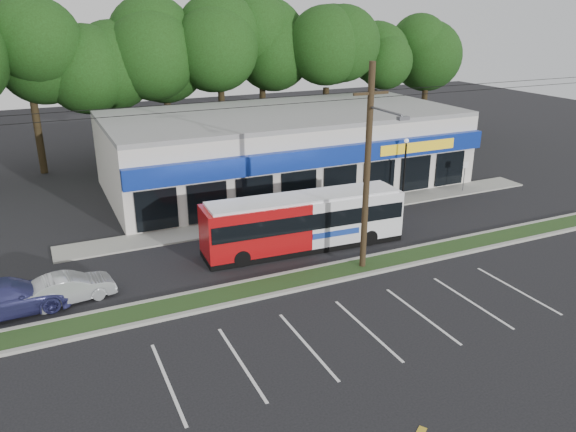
% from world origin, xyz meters
% --- Properties ---
extents(ground, '(120.00, 120.00, 0.00)m').
position_xyz_m(ground, '(0.00, 0.00, 0.00)').
color(ground, black).
rests_on(ground, ground).
extents(grass_strip, '(40.00, 1.60, 0.12)m').
position_xyz_m(grass_strip, '(0.00, 1.00, 0.06)').
color(grass_strip, '#243A18').
rests_on(grass_strip, ground).
extents(curb_south, '(40.00, 0.25, 0.14)m').
position_xyz_m(curb_south, '(0.00, 0.15, 0.07)').
color(curb_south, '#9E9E93').
rests_on(curb_south, ground).
extents(curb_north, '(40.00, 0.25, 0.14)m').
position_xyz_m(curb_north, '(0.00, 1.85, 0.07)').
color(curb_north, '#9E9E93').
rests_on(curb_north, ground).
extents(sidewalk, '(32.00, 2.20, 0.10)m').
position_xyz_m(sidewalk, '(5.00, 9.00, 0.05)').
color(sidewalk, '#9E9E93').
rests_on(sidewalk, ground).
extents(strip_mall, '(25.00, 12.55, 5.30)m').
position_xyz_m(strip_mall, '(5.50, 15.91, 2.65)').
color(strip_mall, silver).
rests_on(strip_mall, ground).
extents(utility_pole, '(50.00, 2.77, 10.00)m').
position_xyz_m(utility_pole, '(2.83, 0.93, 5.41)').
color(utility_pole, black).
rests_on(utility_pole, ground).
extents(lamp_post, '(0.30, 0.30, 4.25)m').
position_xyz_m(lamp_post, '(11.00, 8.80, 2.67)').
color(lamp_post, black).
rests_on(lamp_post, ground).
extents(sign_post, '(0.45, 0.10, 2.23)m').
position_xyz_m(sign_post, '(16.00, 8.57, 1.56)').
color(sign_post, '#59595E').
rests_on(sign_post, ground).
extents(tree_line, '(46.76, 6.76, 11.83)m').
position_xyz_m(tree_line, '(4.00, 26.00, 8.42)').
color(tree_line, black).
rests_on(tree_line, ground).
extents(metrobus, '(11.04, 2.86, 2.95)m').
position_xyz_m(metrobus, '(1.47, 4.50, 1.56)').
color(metrobus, '#A70C0F').
rests_on(metrobus, ground).
extents(car_dark, '(5.18, 2.86, 1.67)m').
position_xyz_m(car_dark, '(6.52, 8.50, 0.83)').
color(car_dark, black).
rests_on(car_dark, ground).
extents(car_silver, '(4.00, 1.79, 1.28)m').
position_xyz_m(car_silver, '(-10.54, 3.50, 0.64)').
color(car_silver, '#A2A6A9').
rests_on(car_silver, ground).
extents(car_blue, '(5.30, 2.42, 1.50)m').
position_xyz_m(car_blue, '(-13.00, 3.50, 0.75)').
color(car_blue, navy).
rests_on(car_blue, ground).
extents(pedestrian_a, '(0.61, 0.44, 1.55)m').
position_xyz_m(pedestrian_a, '(5.21, 8.50, 0.78)').
color(pedestrian_a, silver).
rests_on(pedestrian_a, ground).
extents(pedestrian_b, '(0.92, 0.86, 1.50)m').
position_xyz_m(pedestrian_b, '(3.34, 7.63, 0.75)').
color(pedestrian_b, beige).
rests_on(pedestrian_b, ground).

